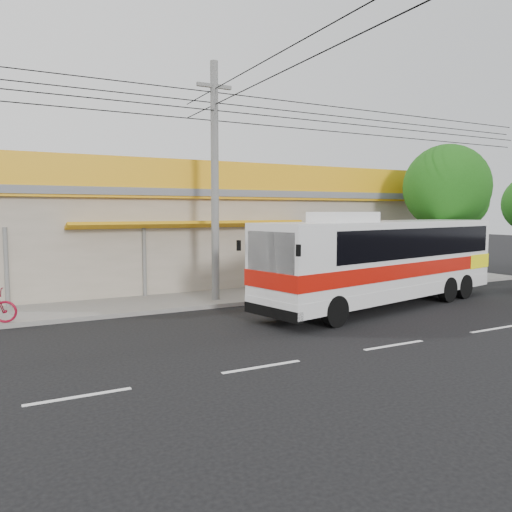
{
  "coord_description": "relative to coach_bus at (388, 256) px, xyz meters",
  "views": [
    {
      "loc": [
        -9.29,
        -12.33,
        3.56
      ],
      "look_at": [
        -1.8,
        2.0,
        2.11
      ],
      "focal_mm": 35.0,
      "sensor_mm": 36.0,
      "label": 1
    }
  ],
  "objects": [
    {
      "name": "lane_markings",
      "position": [
        -3.74,
        -4.41,
        -1.9
      ],
      "size": [
        50.0,
        0.12,
        0.01
      ],
      "primitive_type": null,
      "color": "silver",
      "rests_on": "ground"
    },
    {
      "name": "ground",
      "position": [
        -3.74,
        -1.91,
        -1.9
      ],
      "size": [
        120.0,
        120.0,
        0.0
      ],
      "primitive_type": "plane",
      "color": "black",
      "rests_on": "ground"
    },
    {
      "name": "coach_bus",
      "position": [
        0.0,
        0.0,
        0.0
      ],
      "size": [
        11.75,
        4.85,
        3.54
      ],
      "rotation": [
        0.0,
        0.0,
        0.22
      ],
      "color": "silver",
      "rests_on": "ground"
    },
    {
      "name": "utility_pole",
      "position": [
        -5.55,
        3.45,
        5.65
      ],
      "size": [
        34.0,
        14.0,
        9.15
      ],
      "color": "#62625F",
      "rests_on": "ground"
    },
    {
      "name": "storefront_building",
      "position": [
        -3.74,
        9.63,
        0.4
      ],
      "size": [
        22.6,
        9.2,
        5.7
      ],
      "color": "gray",
      "rests_on": "ground"
    },
    {
      "name": "tree_near",
      "position": [
        6.39,
        2.82,
        2.68
      ],
      "size": [
        4.08,
        4.08,
        6.76
      ],
      "color": "#352015",
      "rests_on": "ground"
    },
    {
      "name": "sidewalk",
      "position": [
        -3.74,
        4.09,
        -1.82
      ],
      "size": [
        30.0,
        3.2,
        0.15
      ],
      "primitive_type": "cube",
      "color": "slate",
      "rests_on": "ground"
    }
  ]
}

